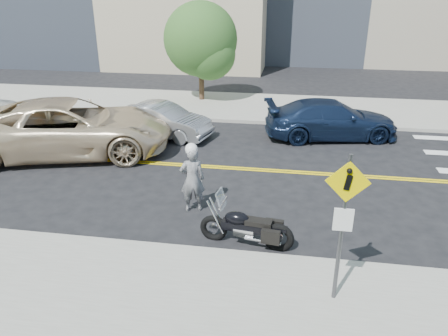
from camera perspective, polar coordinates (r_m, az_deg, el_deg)
name	(u,v)px	position (r m, az deg, el deg)	size (l,w,h in m)	color
ground_plane	(195,166)	(14.94, -3.86, 0.30)	(120.00, 120.00, 0.00)	black
sidewalk_near	(106,319)	(8.83, -15.20, -18.47)	(60.00, 5.00, 0.15)	#9E9B91
sidewalk_far	(228,106)	(21.89, 0.48, 8.11)	(60.00, 5.00, 0.15)	#9E9B91
pedestrian_sign	(343,216)	(8.13, 15.34, -6.11)	(0.78, 0.08, 3.00)	#4C4C51
motorcyclist	(192,178)	(11.71, -4.17, -1.27)	(0.77, 0.61, 1.96)	#ADAEB2
motorcycle	(247,220)	(10.32, 2.98, -6.77)	(2.21, 0.67, 1.34)	black
suv	(70,128)	(16.60, -19.46, 5.01)	(3.28, 7.11, 1.98)	beige
parked_car_silver	(162,120)	(17.74, -8.09, 6.17)	(1.40, 4.02, 1.33)	#9C9EA3
parked_car_blue	(331,119)	(17.92, 13.81, 6.20)	(2.11, 5.19, 1.51)	#162543
tree_far_a	(201,39)	(22.37, -3.07, 16.42)	(3.63, 3.63, 4.97)	#382619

